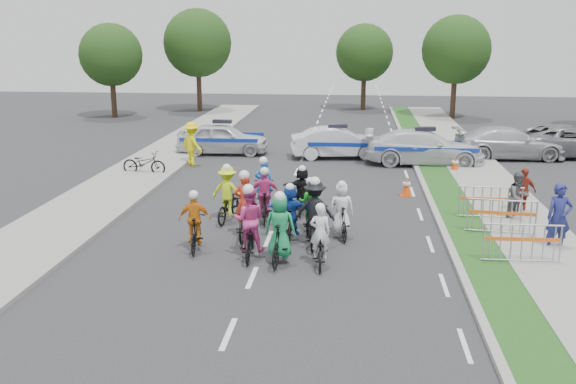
# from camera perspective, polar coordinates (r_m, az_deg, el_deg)

# --- Properties ---
(ground) EXTENTS (90.00, 90.00, 0.00)m
(ground) POSITION_cam_1_polar(r_m,az_deg,el_deg) (15.79, -3.20, -7.62)
(ground) COLOR #28282B
(ground) RESTS_ON ground
(curb_right) EXTENTS (0.20, 60.00, 0.12)m
(curb_right) POSITION_cam_1_polar(r_m,az_deg,el_deg) (20.49, 13.31, -2.62)
(curb_right) COLOR gray
(curb_right) RESTS_ON ground
(grass_strip) EXTENTS (1.20, 60.00, 0.11)m
(grass_strip) POSITION_cam_1_polar(r_m,az_deg,el_deg) (20.60, 15.25, -2.67)
(grass_strip) COLOR #1D4014
(grass_strip) RESTS_ON ground
(sidewalk_right) EXTENTS (2.40, 60.00, 0.13)m
(sidewalk_right) POSITION_cam_1_polar(r_m,az_deg,el_deg) (20.97, 20.11, -2.72)
(sidewalk_right) COLOR gray
(sidewalk_right) RESTS_ON ground
(sidewalk_left) EXTENTS (3.00, 60.00, 0.13)m
(sidewalk_left) POSITION_cam_1_polar(r_m,az_deg,el_deg) (22.17, -17.93, -1.64)
(sidewalk_left) COLOR gray
(sidewalk_left) RESTS_ON ground
(rider_0) EXTENTS (0.66, 1.67, 1.68)m
(rider_0) POSITION_cam_1_polar(r_m,az_deg,el_deg) (16.41, 2.86, -4.67)
(rider_0) COLOR black
(rider_0) RESTS_ON ground
(rider_1) EXTENTS (0.86, 1.88, 1.93)m
(rider_1) POSITION_cam_1_polar(r_m,az_deg,el_deg) (16.51, -0.70, -3.85)
(rider_1) COLOR black
(rider_1) RESTS_ON ground
(rider_2) EXTENTS (0.88, 2.01, 2.01)m
(rider_2) POSITION_cam_1_polar(r_m,az_deg,el_deg) (16.98, -3.46, -3.38)
(rider_2) COLOR black
(rider_2) RESTS_ON ground
(rider_3) EXTENTS (0.90, 1.67, 1.72)m
(rider_3) POSITION_cam_1_polar(r_m,az_deg,el_deg) (17.61, -8.22, -3.11)
(rider_3) COLOR black
(rider_3) RESTS_ON ground
(rider_4) EXTENTS (1.11, 1.96, 1.98)m
(rider_4) POSITION_cam_1_polar(r_m,az_deg,el_deg) (17.85, 2.38, -2.40)
(rider_4) COLOR black
(rider_4) RESTS_ON ground
(rider_5) EXTENTS (1.37, 1.64, 1.69)m
(rider_5) POSITION_cam_1_polar(r_m,az_deg,el_deg) (18.29, 0.19, -2.11)
(rider_5) COLOR black
(rider_5) RESTS_ON ground
(rider_6) EXTENTS (0.72, 1.98, 2.01)m
(rider_6) POSITION_cam_1_polar(r_m,az_deg,el_deg) (18.60, -3.80, -2.06)
(rider_6) COLOR black
(rider_6) RESTS_ON ground
(rider_7) EXTENTS (0.80, 1.69, 1.72)m
(rider_7) POSITION_cam_1_polar(r_m,az_deg,el_deg) (18.56, 4.76, -2.07)
(rider_7) COLOR black
(rider_7) RESTS_ON ground
(rider_8) EXTENTS (0.72, 1.65, 1.66)m
(rider_8) POSITION_cam_1_polar(r_m,az_deg,el_deg) (19.16, 1.97, -1.66)
(rider_8) COLOR black
(rider_8) RESTS_ON ground
(rider_9) EXTENTS (0.93, 1.73, 1.78)m
(rider_9) POSITION_cam_1_polar(r_m,az_deg,el_deg) (19.98, -2.05, -0.79)
(rider_9) COLOR black
(rider_9) RESTS_ON ground
(rider_10) EXTENTS (1.11, 1.89, 1.85)m
(rider_10) POSITION_cam_1_polar(r_m,az_deg,el_deg) (20.20, -5.36, -0.60)
(rider_10) COLOR black
(rider_10) RESTS_ON ground
(rider_11) EXTENTS (1.34, 1.60, 1.66)m
(rider_11) POSITION_cam_1_polar(r_m,az_deg,el_deg) (20.76, 1.27, -0.14)
(rider_11) COLOR black
(rider_11) RESTS_ON ground
(rider_12) EXTENTS (0.92, 1.91, 1.87)m
(rider_12) POSITION_cam_1_polar(r_m,az_deg,el_deg) (21.15, -2.15, -0.14)
(rider_12) COLOR black
(rider_12) RESTS_ON ground
(police_car_0) EXTENTS (4.48, 2.02, 1.49)m
(police_car_0) POSITION_cam_1_polar(r_m,az_deg,el_deg) (31.24, -5.83, 4.75)
(police_car_0) COLOR silver
(police_car_0) RESTS_ON ground
(police_car_1) EXTENTS (4.52, 2.19, 1.43)m
(police_car_1) POSITION_cam_1_polar(r_m,az_deg,el_deg) (30.20, 4.42, 4.39)
(police_car_1) COLOR silver
(police_car_1) RESTS_ON ground
(police_car_2) EXTENTS (5.32, 2.30, 1.53)m
(police_car_2) POSITION_cam_1_polar(r_m,az_deg,el_deg) (29.23, 12.02, 3.89)
(police_car_2) COLOR silver
(police_car_2) RESTS_ON ground
(civilian_sedan) EXTENTS (5.19, 2.39, 1.47)m
(civilian_sedan) POSITION_cam_1_polar(r_m,az_deg,el_deg) (31.63, 19.05, 4.14)
(civilian_sedan) COLOR #B4B3B8
(civilian_sedan) RESTS_ON ground
(civilian_suv) EXTENTS (5.56, 2.86, 1.50)m
(civilian_suv) POSITION_cam_1_polar(r_m,az_deg,el_deg) (33.12, 23.87, 4.15)
(civilian_suv) COLOR slate
(civilian_suv) RESTS_ON ground
(spectator_0) EXTENTS (0.72, 0.50, 1.88)m
(spectator_0) POSITION_cam_1_polar(r_m,az_deg,el_deg) (18.84, 22.94, -2.09)
(spectator_0) COLOR navy
(spectator_0) RESTS_ON ground
(spectator_1) EXTENTS (0.98, 0.92, 1.60)m
(spectator_1) POSITION_cam_1_polar(r_m,az_deg,el_deg) (21.19, 19.78, -0.45)
(spectator_1) COLOR #515055
(spectator_1) RESTS_ON ground
(spectator_2) EXTENTS (0.97, 0.57, 1.56)m
(spectator_2) POSITION_cam_1_polar(r_m,az_deg,el_deg) (22.09, 20.13, 0.04)
(spectator_2) COLOR maroon
(spectator_2) RESTS_ON ground
(marshal_hiviz) EXTENTS (1.40, 1.34, 1.92)m
(marshal_hiviz) POSITION_cam_1_polar(r_m,az_deg,el_deg) (28.75, -8.51, 4.27)
(marshal_hiviz) COLOR yellow
(marshal_hiviz) RESTS_ON ground
(barrier_0) EXTENTS (2.01, 0.54, 1.12)m
(barrier_0) POSITION_cam_1_polar(r_m,az_deg,el_deg) (17.38, 20.07, -4.46)
(barrier_0) COLOR #A5A8AD
(barrier_0) RESTS_ON ground
(barrier_1) EXTENTS (2.04, 0.72, 1.12)m
(barrier_1) POSITION_cam_1_polar(r_m,az_deg,el_deg) (19.61, 18.43, -2.22)
(barrier_1) COLOR #A5A8AD
(barrier_1) RESTS_ON ground
(barrier_2) EXTENTS (2.01, 0.54, 1.12)m
(barrier_2) POSITION_cam_1_polar(r_m,az_deg,el_deg) (21.10, 17.54, -1.01)
(barrier_2) COLOR #A5A8AD
(barrier_2) RESTS_ON ground
(cone_0) EXTENTS (0.40, 0.40, 0.70)m
(cone_0) POSITION_cam_1_polar(r_m,az_deg,el_deg) (23.63, 10.48, 0.48)
(cone_0) COLOR #F24C0C
(cone_0) RESTS_ON ground
(cone_1) EXTENTS (0.40, 0.40, 0.70)m
(cone_1) POSITION_cam_1_polar(r_m,az_deg,el_deg) (27.93, 14.61, 2.38)
(cone_1) COLOR #F24C0C
(cone_1) RESTS_ON ground
(parked_bike) EXTENTS (1.91, 0.80, 0.98)m
(parked_bike) POSITION_cam_1_polar(r_m,az_deg,el_deg) (27.27, -12.68, 2.53)
(parked_bike) COLOR black
(parked_bike) RESTS_ON ground
(tree_0) EXTENTS (4.20, 4.20, 6.30)m
(tree_0) POSITION_cam_1_polar(r_m,az_deg,el_deg) (45.54, -15.48, 11.66)
(tree_0) COLOR #382619
(tree_0) RESTS_ON ground
(tree_1) EXTENTS (4.55, 4.55, 6.82)m
(tree_1) POSITION_cam_1_polar(r_m,az_deg,el_deg) (44.97, 14.73, 12.13)
(tree_1) COLOR #382619
(tree_1) RESTS_ON ground
(tree_3) EXTENTS (4.90, 4.90, 7.35)m
(tree_3) POSITION_cam_1_polar(r_m,az_deg,el_deg) (47.84, -8.04, 12.97)
(tree_3) COLOR #382619
(tree_3) RESTS_ON ground
(tree_4) EXTENTS (4.20, 4.20, 6.30)m
(tree_4) POSITION_cam_1_polar(r_m,az_deg,el_deg) (48.49, 6.82, 12.19)
(tree_4) COLOR #382619
(tree_4) RESTS_ON ground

